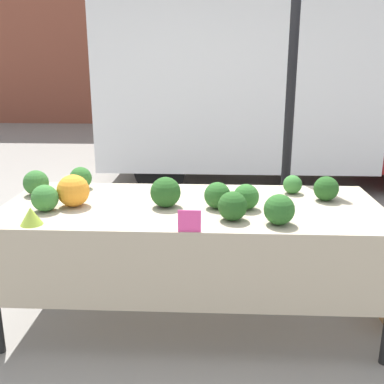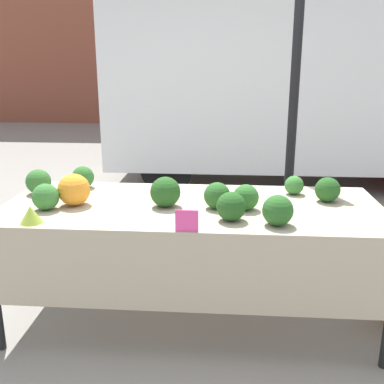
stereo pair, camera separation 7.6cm
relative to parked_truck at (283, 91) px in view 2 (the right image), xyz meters
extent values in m
plane|color=gray|center=(-0.97, -3.79, -1.25)|extent=(40.00, 40.00, 0.00)
cylinder|color=black|center=(-0.28, -3.00, -0.06)|extent=(0.07, 0.07, 2.38)
cube|color=white|center=(-0.56, 0.00, 0.08)|extent=(3.51, 2.08, 2.07)
cylinder|color=black|center=(-1.52, -0.85, -0.92)|extent=(0.66, 0.22, 0.66)
cylinder|color=black|center=(-1.52, 0.85, -0.92)|extent=(0.66, 0.22, 0.66)
cube|color=tan|center=(-0.97, -3.79, -0.47)|extent=(2.32, 0.95, 0.03)
cube|color=tan|center=(-0.97, -4.26, -0.71)|extent=(2.32, 0.01, 0.43)
cylinder|color=black|center=(-2.07, -3.38, -0.87)|extent=(0.05, 0.05, 0.76)
cylinder|color=black|center=(0.13, -3.38, -0.87)|extent=(0.05, 0.05, 0.76)
sphere|color=orange|center=(-1.69, -3.86, -0.36)|extent=(0.20, 0.20, 0.20)
cone|color=#93B238|center=(-1.82, -4.19, -0.41)|extent=(0.12, 0.12, 0.10)
sphere|color=#285B23|center=(-0.49, -4.12, -0.38)|extent=(0.17, 0.17, 0.17)
sphere|color=#2D6628|center=(-0.65, -3.87, -0.38)|extent=(0.15, 0.15, 0.15)
sphere|color=#387533|center=(-1.83, -3.96, -0.38)|extent=(0.16, 0.16, 0.16)
sphere|color=#23511E|center=(-1.13, -3.85, -0.37)|extent=(0.18, 0.18, 0.18)
sphere|color=#285B23|center=(-0.82, -3.86, -0.38)|extent=(0.16, 0.16, 0.16)
sphere|color=#23511E|center=(-0.74, -4.07, -0.38)|extent=(0.16, 0.16, 0.16)
sphere|color=#23511E|center=(-0.13, -3.67, -0.38)|extent=(0.16, 0.16, 0.16)
sphere|color=#336B2D|center=(-2.01, -3.63, -0.38)|extent=(0.16, 0.16, 0.16)
sphere|color=#387533|center=(-0.32, -3.52, -0.40)|extent=(0.12, 0.12, 0.12)
sphere|color=#2D6628|center=(-1.76, -3.47, -0.38)|extent=(0.15, 0.15, 0.15)
cube|color=#EF4793|center=(-0.97, -4.26, -0.40)|extent=(0.12, 0.01, 0.12)
camera|label=1|loc=(-0.85, -6.42, 0.38)|focal=42.00mm
camera|label=2|loc=(-0.77, -6.42, 0.38)|focal=42.00mm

